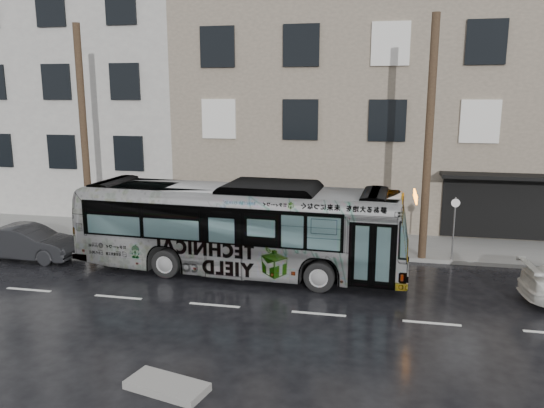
{
  "coord_description": "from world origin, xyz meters",
  "views": [
    {
      "loc": [
        4.81,
        -17.05,
        6.35
      ],
      "look_at": [
        0.76,
        2.5,
        2.18
      ],
      "focal_mm": 35.0,
      "sensor_mm": 36.0,
      "label": 1
    }
  ],
  "objects_px": {
    "utility_pole_rear": "(84,135)",
    "dark_sedan": "(27,242)",
    "bus": "(239,228)",
    "sign_post": "(454,229)",
    "utility_pole_front": "(429,140)"
  },
  "relations": [
    {
      "from": "bus",
      "to": "utility_pole_rear",
      "type": "bearing_deg",
      "value": 73.45
    },
    {
      "from": "utility_pole_front",
      "to": "dark_sedan",
      "type": "relative_size",
      "value": 2.23
    },
    {
      "from": "utility_pole_front",
      "to": "bus",
      "type": "distance_m",
      "value": 7.69
    },
    {
      "from": "bus",
      "to": "sign_post",
      "type": "bearing_deg",
      "value": -68.1
    },
    {
      "from": "dark_sedan",
      "to": "sign_post",
      "type": "bearing_deg",
      "value": -79.69
    },
    {
      "from": "utility_pole_rear",
      "to": "dark_sedan",
      "type": "distance_m",
      "value": 5.0
    },
    {
      "from": "utility_pole_front",
      "to": "bus",
      "type": "height_order",
      "value": "utility_pole_front"
    },
    {
      "from": "sign_post",
      "to": "utility_pole_rear",
      "type": "bearing_deg",
      "value": 180.0
    },
    {
      "from": "utility_pole_front",
      "to": "dark_sedan",
      "type": "bearing_deg",
      "value": -169.38
    },
    {
      "from": "bus",
      "to": "dark_sedan",
      "type": "bearing_deg",
      "value": 94.25
    },
    {
      "from": "utility_pole_front",
      "to": "utility_pole_rear",
      "type": "relative_size",
      "value": 1.0
    },
    {
      "from": "dark_sedan",
      "to": "utility_pole_front",
      "type": "bearing_deg",
      "value": -78.98
    },
    {
      "from": "sign_post",
      "to": "dark_sedan",
      "type": "xyz_separation_m",
      "value": [
        -16.15,
        -2.82,
        -0.68
      ]
    },
    {
      "from": "utility_pole_rear",
      "to": "sign_post",
      "type": "bearing_deg",
      "value": 0.0
    },
    {
      "from": "utility_pole_rear",
      "to": "sign_post",
      "type": "height_order",
      "value": "utility_pole_rear"
    }
  ]
}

